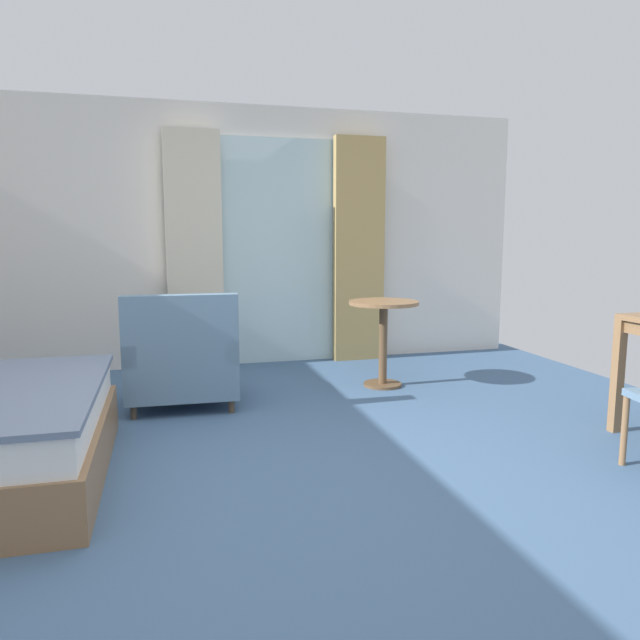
% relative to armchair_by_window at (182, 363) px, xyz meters
% --- Properties ---
extents(ground, '(6.83, 6.59, 0.10)m').
position_rel_armchair_by_window_xyz_m(ground, '(0.32, -1.56, -0.39)').
color(ground, '#426084').
extents(wall_back, '(6.43, 0.12, 2.51)m').
position_rel_armchair_by_window_xyz_m(wall_back, '(0.32, 1.47, 0.92)').
color(wall_back, silver).
rests_on(wall_back, ground).
extents(balcony_glass_door, '(1.19, 0.02, 2.21)m').
position_rel_armchair_by_window_xyz_m(balcony_glass_door, '(1.00, 1.39, 0.77)').
color(balcony_glass_door, silver).
rests_on(balcony_glass_door, ground).
extents(curtain_panel_left, '(0.52, 0.10, 2.24)m').
position_rel_armchair_by_window_xyz_m(curtain_panel_left, '(0.18, 1.29, 0.78)').
color(curtain_panel_left, beige).
rests_on(curtain_panel_left, ground).
extents(curtain_panel_right, '(0.52, 0.10, 2.24)m').
position_rel_armchair_by_window_xyz_m(curtain_panel_right, '(1.81, 1.29, 0.78)').
color(curtain_panel_right, tan).
rests_on(curtain_panel_right, ground).
extents(armchair_by_window, '(0.82, 0.73, 0.87)m').
position_rel_armchair_by_window_xyz_m(armchair_by_window, '(0.00, 0.00, 0.00)').
color(armchair_by_window, slate).
rests_on(armchair_by_window, ground).
extents(round_cafe_table, '(0.59, 0.59, 0.73)m').
position_rel_armchair_by_window_xyz_m(round_cafe_table, '(1.67, 0.20, 0.19)').
color(round_cafe_table, olive).
rests_on(round_cafe_table, ground).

